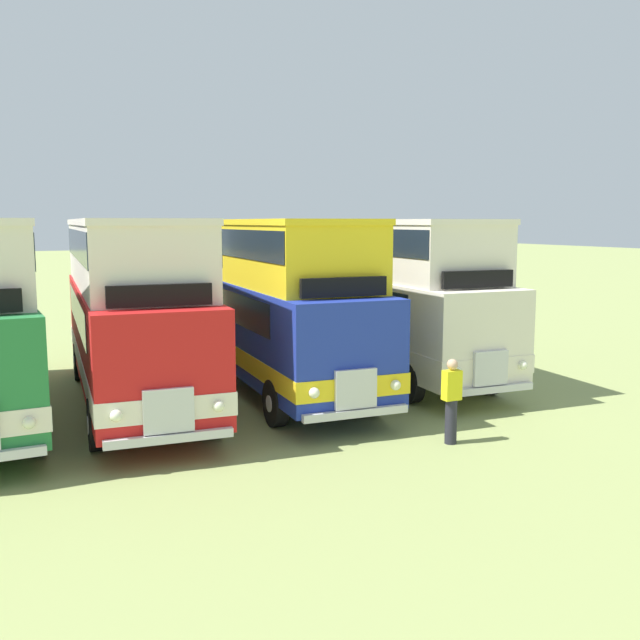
# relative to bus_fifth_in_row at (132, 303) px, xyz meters

# --- Properties ---
(bus_fifth_in_row) EXTENTS (3.10, 10.39, 4.49)m
(bus_fifth_in_row) POSITION_rel_bus_fifth_in_row_xyz_m (0.00, 0.00, 0.00)
(bus_fifth_in_row) COLOR red
(bus_fifth_in_row) RESTS_ON ground
(bus_sixth_in_row) EXTENTS (2.98, 11.17, 4.49)m
(bus_sixth_in_row) POSITION_rel_bus_fifth_in_row_xyz_m (3.73, 0.52, 0.00)
(bus_sixth_in_row) COLOR #1E339E
(bus_sixth_in_row) RESTS_ON ground
(bus_seventh_in_row) EXTENTS (2.94, 9.78, 4.49)m
(bus_seventh_in_row) POSITION_rel_bus_fifth_in_row_xyz_m (7.46, 0.36, -0.00)
(bus_seventh_in_row) COLOR silver
(bus_seventh_in_row) RESTS_ON ground
(marshal_person) EXTENTS (0.36, 0.24, 1.73)m
(marshal_person) POSITION_rel_bus_fifth_in_row_xyz_m (5.20, -5.98, -1.58)
(marshal_person) COLOR #23232D
(marshal_person) RESTS_ON ground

